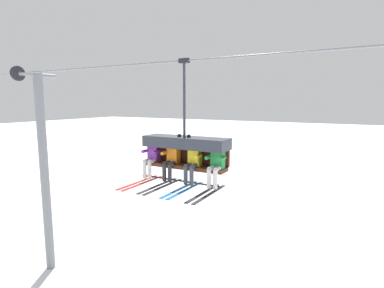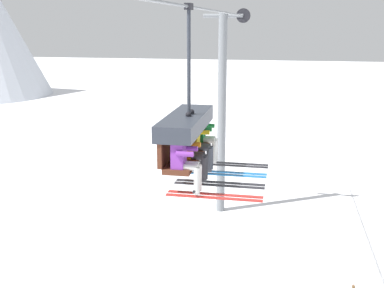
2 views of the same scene
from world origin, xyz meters
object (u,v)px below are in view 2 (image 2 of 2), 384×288
at_px(skier_orange, 193,148).
at_px(skier_yellow, 199,140).
at_px(lift_tower_far, 222,111).
at_px(skier_green, 205,134).
at_px(skier_purple, 186,159).
at_px(chairlift_chair, 185,129).

distance_m(skier_orange, skier_yellow, 0.66).
distance_m(lift_tower_far, skier_green, 9.89).
bearing_deg(skier_green, skier_orange, 179.71).
distance_m(skier_purple, skier_green, 2.00).
xyz_separation_m(skier_purple, skier_yellow, (1.33, 0.01, 0.02)).
relative_size(lift_tower_far, skier_yellow, 5.03).
bearing_deg(skier_green, lift_tower_far, 5.44).
relative_size(skier_purple, skier_orange, 1.00).
height_order(lift_tower_far, chairlift_chair, lift_tower_far).
distance_m(chairlift_chair, skier_green, 1.07).
bearing_deg(skier_orange, chairlift_chair, 32.92).
bearing_deg(skier_yellow, skier_green, -0.58).
relative_size(lift_tower_far, skier_orange, 5.03).
height_order(lift_tower_far, skier_green, lift_tower_far).
bearing_deg(skier_purple, chairlift_chair, 12.43).
distance_m(lift_tower_far, skier_orange, 11.21).
bearing_deg(lift_tower_far, skier_orange, -175.24).
bearing_deg(chairlift_chair, skier_yellow, -32.92).
distance_m(skier_orange, skier_green, 1.33).
xyz_separation_m(lift_tower_far, chairlift_chair, (-10.77, -0.71, 1.55)).
bearing_deg(skier_green, chairlift_chair, 167.57).
bearing_deg(lift_tower_far, skier_yellow, -174.94).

